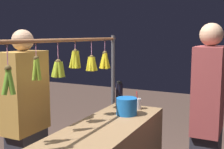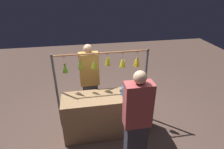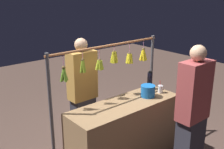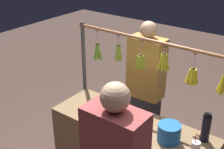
{
  "view_description": "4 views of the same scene",
  "coord_description": "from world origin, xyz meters",
  "px_view_note": "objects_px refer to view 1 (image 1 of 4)",
  "views": [
    {
      "loc": [
        2.13,
        1.12,
        1.67
      ],
      "look_at": [
        -0.16,
        0.0,
        1.32
      ],
      "focal_mm": 46.13,
      "sensor_mm": 36.0,
      "label": 1
    },
    {
      "loc": [
        0.4,
        3.01,
        2.89
      ],
      "look_at": [
        -0.14,
        0.0,
        1.34
      ],
      "focal_mm": 30.49,
      "sensor_mm": 36.0,
      "label": 2
    },
    {
      "loc": [
        2.34,
        2.51,
        2.4
      ],
      "look_at": [
        0.23,
        0.0,
        1.34
      ],
      "focal_mm": 44.06,
      "sensor_mm": 36.0,
      "label": 3
    },
    {
      "loc": [
        -1.35,
        2.12,
        2.6
      ],
      "look_at": [
        0.24,
        0.0,
        1.34
      ],
      "focal_mm": 49.38,
      "sensor_mm": 36.0,
      "label": 4
    }
  ],
  "objects_px": {
    "water_bottle": "(119,95)",
    "vendor_person": "(26,128)",
    "drink_cup": "(138,104)",
    "blue_bucket": "(127,106)",
    "customer_person": "(207,128)"
  },
  "relations": [
    {
      "from": "water_bottle",
      "to": "vendor_person",
      "type": "xyz_separation_m",
      "value": [
        0.91,
        -0.49,
        -0.17
      ]
    },
    {
      "from": "drink_cup",
      "to": "vendor_person",
      "type": "relative_size",
      "value": 0.11
    },
    {
      "from": "blue_bucket",
      "to": "customer_person",
      "type": "height_order",
      "value": "customer_person"
    },
    {
      "from": "water_bottle",
      "to": "drink_cup",
      "type": "relative_size",
      "value": 1.48
    },
    {
      "from": "drink_cup",
      "to": "vendor_person",
      "type": "bearing_deg",
      "value": -37.76
    },
    {
      "from": "blue_bucket",
      "to": "drink_cup",
      "type": "distance_m",
      "value": 0.26
    },
    {
      "from": "drink_cup",
      "to": "customer_person",
      "type": "distance_m",
      "value": 0.81
    },
    {
      "from": "customer_person",
      "to": "vendor_person",
      "type": "bearing_deg",
      "value": -66.73
    },
    {
      "from": "water_bottle",
      "to": "blue_bucket",
      "type": "distance_m",
      "value": 0.33
    },
    {
      "from": "drink_cup",
      "to": "vendor_person",
      "type": "height_order",
      "value": "vendor_person"
    },
    {
      "from": "vendor_person",
      "to": "customer_person",
      "type": "relative_size",
      "value": 0.97
    },
    {
      "from": "vendor_person",
      "to": "customer_person",
      "type": "height_order",
      "value": "customer_person"
    },
    {
      "from": "vendor_person",
      "to": "drink_cup",
      "type": "bearing_deg",
      "value": 142.24
    },
    {
      "from": "water_bottle",
      "to": "vendor_person",
      "type": "height_order",
      "value": "vendor_person"
    },
    {
      "from": "blue_bucket",
      "to": "customer_person",
      "type": "distance_m",
      "value": 0.78
    }
  ]
}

